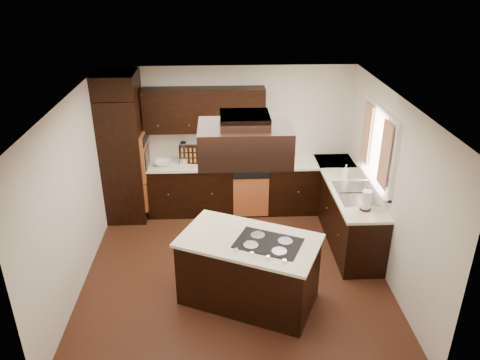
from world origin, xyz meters
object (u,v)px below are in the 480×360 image
(island, at_px, (249,271))
(oven_column, at_px, (124,159))
(spice_rack, at_px, (191,154))
(range_hood, at_px, (245,143))

(island, bearing_deg, oven_column, 154.26)
(oven_column, xyz_separation_m, island, (1.93, -2.34, -0.62))
(spice_rack, bearing_deg, range_hood, -66.46)
(island, height_order, spice_rack, spice_rack)
(oven_column, relative_size, island, 1.29)
(oven_column, relative_size, range_hood, 2.02)
(range_hood, height_order, spice_rack, range_hood)
(oven_column, distance_m, range_hood, 3.13)
(range_hood, bearing_deg, island, -56.49)
(island, xyz_separation_m, spice_rack, (-0.83, 2.44, 0.64))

